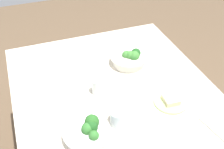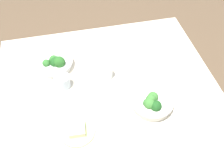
# 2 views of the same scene
# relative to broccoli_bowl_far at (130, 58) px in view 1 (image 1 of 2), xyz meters

# --- Properties ---
(dining_table) EXTENTS (1.22, 1.08, 0.72)m
(dining_table) POSITION_rel_broccoli_bowl_far_xyz_m (0.19, -0.17, -0.15)
(dining_table) COLOR beige
(dining_table) RESTS_ON ground_plane
(broccoli_bowl_far) EXTENTS (0.22, 0.22, 0.10)m
(broccoli_bowl_far) POSITION_rel_broccoli_bowl_far_xyz_m (0.00, 0.00, 0.00)
(broccoli_bowl_far) COLOR silver
(broccoli_bowl_far) RESTS_ON dining_table
(broccoli_bowl_near) EXTENTS (0.22, 0.22, 0.10)m
(broccoli_bowl_near) POSITION_rel_broccoli_bowl_far_xyz_m (0.47, -0.40, -0.00)
(broccoli_bowl_near) COLOR white
(broccoli_bowl_near) RESTS_ON dining_table
(bread_side_plate) EXTENTS (0.17, 0.17, 0.04)m
(bread_side_plate) POSITION_rel_broccoli_bowl_far_xyz_m (0.40, 0.07, -0.03)
(bread_side_plate) COLOR #B7D684
(bread_side_plate) RESTS_ON dining_table
(water_glass_center) EXTENTS (0.07, 0.07, 0.09)m
(water_glass_center) POSITION_rel_broccoli_bowl_far_xyz_m (0.19, -0.26, 0.01)
(water_glass_center) COLOR silver
(water_glass_center) RESTS_ON dining_table
(water_glass_side) EXTENTS (0.08, 0.08, 0.08)m
(water_glass_side) POSITION_rel_broccoli_bowl_far_xyz_m (0.44, -0.24, 0.00)
(water_glass_side) COLOR silver
(water_glass_side) RESTS_ON dining_table
(fork_by_far_bowl) EXTENTS (0.03, 0.10, 0.00)m
(fork_by_far_bowl) POSITION_rel_broccoli_bowl_far_xyz_m (0.15, 0.18, -0.04)
(fork_by_far_bowl) COLOR #B7B7BC
(fork_by_far_bowl) RESTS_ON dining_table
(fork_by_near_bowl) EXTENTS (0.11, 0.02, 0.00)m
(fork_by_near_bowl) POSITION_rel_broccoli_bowl_far_xyz_m (-0.25, -0.22, -0.04)
(fork_by_near_bowl) COLOR #B7B7BC
(fork_by_near_bowl) RESTS_ON dining_table
(table_knife_left) EXTENTS (0.18, 0.09, 0.00)m
(table_knife_left) POSITION_rel_broccoli_bowl_far_xyz_m (-0.20, -0.50, -0.04)
(table_knife_left) COLOR #B7B7BC
(table_knife_left) RESTS_ON dining_table
(table_knife_right) EXTENTS (0.02, 0.19, 0.00)m
(table_knife_right) POSITION_rel_broccoli_bowl_far_xyz_m (0.03, 0.24, -0.04)
(table_knife_right) COLOR #B7B7BC
(table_knife_right) RESTS_ON dining_table
(napkin_folded_upper) EXTENTS (0.19, 0.18, 0.01)m
(napkin_folded_upper) POSITION_rel_broccoli_bowl_far_xyz_m (0.37, -0.18, -0.04)
(napkin_folded_upper) COLOR #B1A997
(napkin_folded_upper) RESTS_ON dining_table
(napkin_folded_lower) EXTENTS (0.21, 0.17, 0.01)m
(napkin_folded_lower) POSITION_rel_broccoli_bowl_far_xyz_m (0.62, 0.22, -0.04)
(napkin_folded_lower) COLOR #B1A997
(napkin_folded_lower) RESTS_ON dining_table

